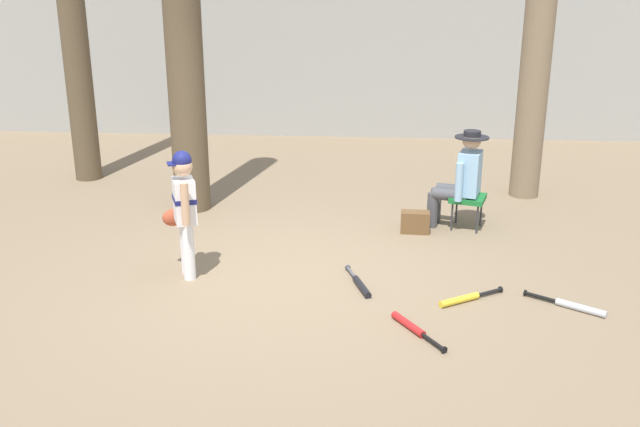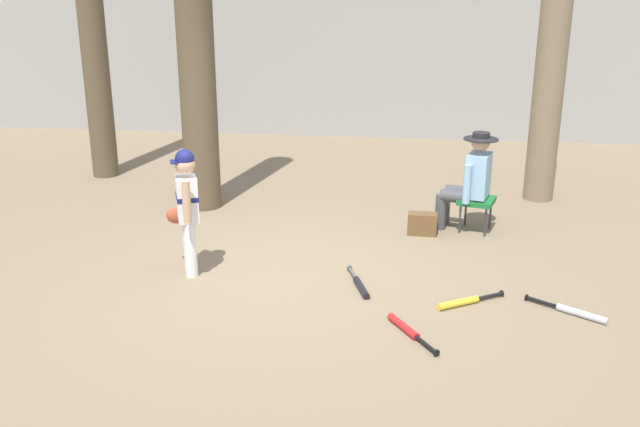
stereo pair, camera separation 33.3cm
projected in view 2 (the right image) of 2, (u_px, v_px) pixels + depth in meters
ground_plane at (283, 279)px, 7.18m from camera, size 60.00×60.00×0.00m
concrete_back_wall at (347, 61)px, 13.29m from camera, size 18.00×0.36×2.79m
tree_near_player at (194, 13)px, 8.66m from camera, size 0.74×0.74×5.73m
tree_behind_spectator at (553, 41)px, 9.11m from camera, size 0.52×0.52×4.73m
young_ballplayer at (186, 204)px, 7.10m from camera, size 0.46×0.56×1.31m
folding_stool at (476, 202)px, 8.42m from camera, size 0.50×0.50×0.41m
seated_spectator at (470, 178)px, 8.37m from camera, size 0.68×0.53×1.20m
handbag_beside_stool at (422, 224)px, 8.38m from camera, size 0.35×0.20×0.26m
bat_aluminum_silver at (575, 312)px, 6.39m from camera, size 0.67×0.48×0.07m
bat_yellow_trainer at (463, 302)px, 6.59m from camera, size 0.65×0.44×0.07m
bat_red_barrel at (407, 329)px, 6.08m from camera, size 0.45×0.65×0.07m
bat_black_composite at (360, 285)px, 6.95m from camera, size 0.28×0.69×0.07m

